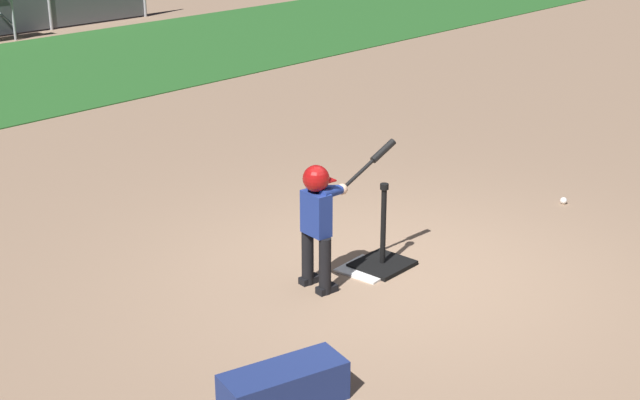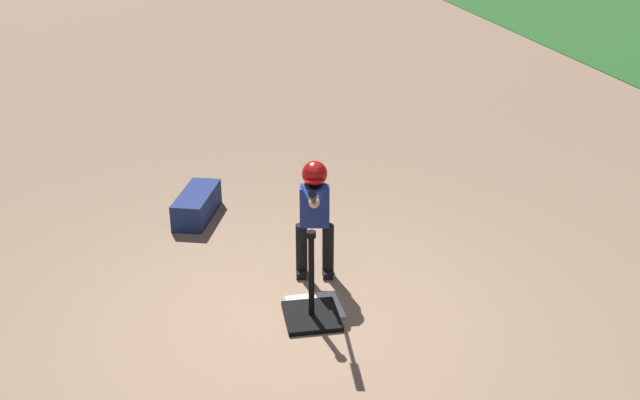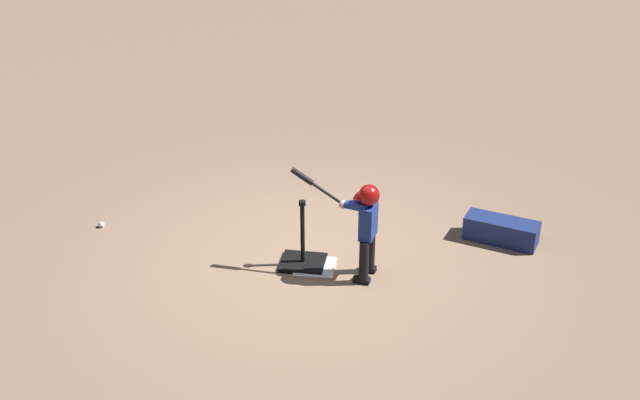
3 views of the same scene
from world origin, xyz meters
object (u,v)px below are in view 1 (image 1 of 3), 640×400
at_px(batting_tee, 382,257).
at_px(batter_child, 320,211).
at_px(baseball, 564,201).
at_px(equipment_bag, 284,387).

distance_m(batting_tee, batter_child, 0.92).
relative_size(baseball, equipment_bag, 0.09).
xyz_separation_m(batting_tee, baseball, (2.57, -0.46, -0.06)).
height_order(batting_tee, equipment_bag, batting_tee).
xyz_separation_m(batter_child, equipment_bag, (-1.51, -1.02, -0.56)).
bearing_deg(batter_child, equipment_bag, -145.96).
distance_m(batter_child, baseball, 3.38).
height_order(batter_child, baseball, batter_child).
xyz_separation_m(batting_tee, equipment_bag, (-2.20, -0.88, 0.04)).
relative_size(batting_tee, equipment_bag, 0.94).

